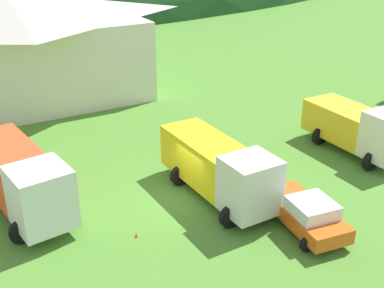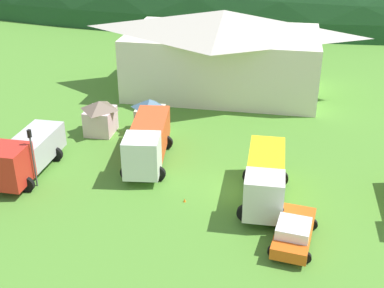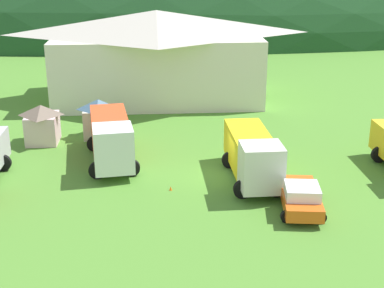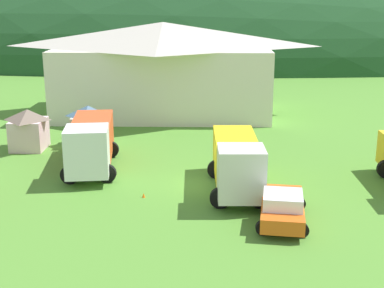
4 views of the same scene
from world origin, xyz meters
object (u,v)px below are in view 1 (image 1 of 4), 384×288
(heavy_rig_white, at_px, (21,177))
(service_pickup_orange, at_px, (306,213))
(flatbed_truck_yellow, at_px, (220,167))
(heavy_rig_striped, at_px, (360,127))
(traffic_cone_near_pickup, at_px, (137,237))
(depot_building, at_px, (12,47))

(heavy_rig_white, distance_m, service_pickup_orange, 13.51)
(flatbed_truck_yellow, xyz_separation_m, heavy_rig_striped, (10.22, 0.34, -0.05))
(heavy_rig_white, xyz_separation_m, service_pickup_orange, (10.82, -8.04, -0.96))
(heavy_rig_white, bearing_deg, heavy_rig_striped, 72.82)
(heavy_rig_white, bearing_deg, traffic_cone_near_pickup, 30.82)
(flatbed_truck_yellow, distance_m, heavy_rig_striped, 10.23)
(depot_building, bearing_deg, flatbed_truck_yellow, -74.91)
(heavy_rig_white, xyz_separation_m, traffic_cone_near_pickup, (3.78, -4.86, -1.78))
(flatbed_truck_yellow, relative_size, service_pickup_orange, 1.54)
(depot_building, height_order, heavy_rig_striped, depot_building)
(service_pickup_orange, height_order, traffic_cone_near_pickup, service_pickup_orange)
(heavy_rig_striped, bearing_deg, heavy_rig_white, -100.14)
(heavy_rig_striped, height_order, traffic_cone_near_pickup, heavy_rig_striped)
(service_pickup_orange, bearing_deg, flatbed_truck_yellow, -148.08)
(depot_building, relative_size, service_pickup_orange, 4.00)
(flatbed_truck_yellow, bearing_deg, heavy_rig_white, -113.99)
(traffic_cone_near_pickup, bearing_deg, heavy_rig_striped, 5.40)
(heavy_rig_white, height_order, traffic_cone_near_pickup, heavy_rig_white)
(depot_building, distance_m, heavy_rig_striped, 25.69)
(heavy_rig_striped, xyz_separation_m, traffic_cone_near_pickup, (-15.32, -1.45, -1.68))
(heavy_rig_striped, xyz_separation_m, service_pickup_orange, (-8.28, -4.63, -0.86))
(heavy_rig_white, height_order, flatbed_truck_yellow, heavy_rig_white)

